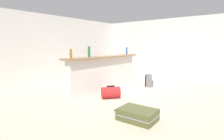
# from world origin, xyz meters

# --- Properties ---
(ground_plane) EXTENTS (13.00, 13.00, 0.05)m
(ground_plane) POSITION_xyz_m (0.00, 0.00, -0.03)
(ground_plane) COLOR beige
(wall_back) EXTENTS (6.60, 0.10, 2.50)m
(wall_back) POSITION_xyz_m (0.00, 3.05, 1.25)
(wall_back) COLOR silver
(wall_back) RESTS_ON ground_plane
(wall_right) EXTENTS (0.10, 6.00, 2.50)m
(wall_right) POSITION_xyz_m (3.05, 0.30, 1.25)
(wall_right) COLOR silver
(wall_right) RESTS_ON ground_plane
(partition_half_wall) EXTENTS (2.80, 0.20, 1.02)m
(partition_half_wall) POSITION_xyz_m (-0.46, 0.51, 0.51)
(partition_half_wall) COLOR silver
(partition_half_wall) RESTS_ON ground_plane
(bar_countertop) EXTENTS (2.96, 0.40, 0.05)m
(bar_countertop) POSITION_xyz_m (-0.46, 0.51, 1.05)
(bar_countertop) COLOR #93704C
(bar_countertop) RESTS_ON partition_half_wall
(bottle_amber) EXTENTS (0.06, 0.06, 0.23)m
(bottle_amber) POSITION_xyz_m (-1.75, 0.49, 1.19)
(bottle_amber) COLOR #9E661E
(bottle_amber) RESTS_ON bar_countertop
(bottle_green) EXTENTS (0.07, 0.07, 0.29)m
(bottle_green) POSITION_xyz_m (-1.13, 0.49, 1.22)
(bottle_green) COLOR #2D6B38
(bottle_green) RESTS_ON bar_countertop
(bottle_clear) EXTENTS (0.06, 0.06, 0.25)m
(bottle_clear) POSITION_xyz_m (-0.44, 0.42, 1.20)
(bottle_clear) COLOR silver
(bottle_clear) RESTS_ON bar_countertop
(bottle_white) EXTENTS (0.07, 0.07, 0.21)m
(bottle_white) POSITION_xyz_m (0.16, 0.54, 1.18)
(bottle_white) COLOR silver
(bottle_white) RESTS_ON bar_countertop
(bottle_blue) EXTENTS (0.06, 0.06, 0.24)m
(bottle_blue) POSITION_xyz_m (0.76, 0.54, 1.19)
(bottle_blue) COLOR #284C89
(bottle_blue) RESTS_ON bar_countertop
(dining_table) EXTENTS (1.10, 0.80, 0.74)m
(dining_table) POSITION_xyz_m (1.48, 1.83, 0.65)
(dining_table) COLOR #332319
(dining_table) RESTS_ON ground_plane
(dining_chair_near_partition) EXTENTS (0.46, 0.46, 0.93)m
(dining_chair_near_partition) POSITION_xyz_m (1.41, 1.30, 0.52)
(dining_chair_near_partition) COLOR black
(dining_chair_near_partition) RESTS_ON ground_plane
(dining_chair_far_side) EXTENTS (0.44, 0.44, 0.93)m
(dining_chair_far_side) POSITION_xyz_m (1.57, 2.31, 0.52)
(dining_chair_far_side) COLOR black
(dining_chair_far_side) RESTS_ON ground_plane
(suitcase_flat_olive) EXTENTS (0.52, 0.84, 0.22)m
(suitcase_flat_olive) POSITION_xyz_m (-1.78, -1.43, 0.11)
(suitcase_flat_olive) COLOR #51562D
(suitcase_flat_olive) RESTS_ON ground_plane
(backpack_grey) EXTENTS (0.34, 0.33, 0.42)m
(backpack_grey) POSITION_xyz_m (0.85, -0.32, 0.20)
(backpack_grey) COLOR slate
(backpack_grey) RESTS_ON ground_plane
(duffel_bag_red) EXTENTS (0.56, 0.54, 0.34)m
(duffel_bag_red) POSITION_xyz_m (-0.98, -0.15, 0.15)
(duffel_bag_red) COLOR red
(duffel_bag_red) RESTS_ON ground_plane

